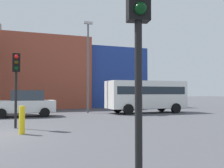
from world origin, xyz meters
The scene contains 6 objects.
parked_car_2 centered at (2.09, 8.42, 0.95)m, with size 4.40×2.15×1.90m.
white_bus centered at (12.03, 8.59, 1.62)m, with size 6.80×2.62×2.72m.
traffic_light_near_right centered at (3.29, -7.74, 2.77)m, with size 0.40×0.39×3.76m.
traffic_light_island centered at (1.49, 2.05, 2.68)m, with size 0.36×0.36×3.64m.
bollard_yellow_1 centered at (1.73, 0.04, 0.58)m, with size 0.24×0.24×1.17m, color yellow.
street_lamp centered at (7.33, 10.32, 4.48)m, with size 0.80×0.24×7.90m.
Camera 1 is at (1.44, -11.49, 1.70)m, focal length 42.01 mm.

